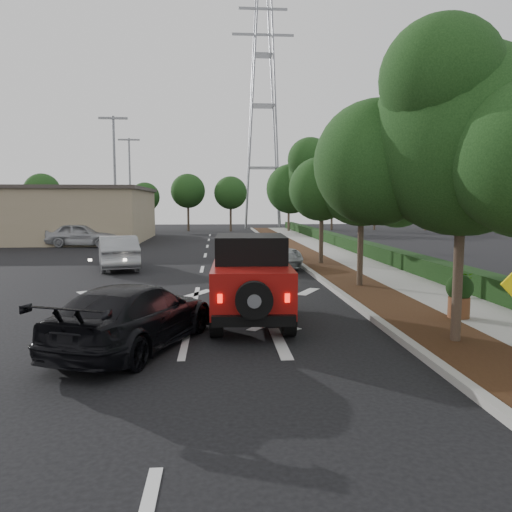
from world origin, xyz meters
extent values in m
plane|color=black|center=(0.00, 0.00, 0.00)|extent=(120.00, 120.00, 0.00)
cube|color=#9E9B93|center=(4.60, 12.00, 0.07)|extent=(0.20, 70.00, 0.15)
cube|color=black|center=(5.60, 12.00, 0.06)|extent=(1.80, 70.00, 0.12)
cube|color=gray|center=(7.50, 12.00, 0.06)|extent=(2.00, 70.00, 0.12)
cube|color=black|center=(8.90, 12.00, 0.40)|extent=(0.80, 70.00, 0.80)
cube|color=gray|center=(-16.00, 30.00, 2.00)|extent=(22.00, 12.00, 4.00)
cylinder|color=black|center=(0.76, 3.18, 0.41)|extent=(0.32, 0.83, 0.82)
cylinder|color=black|center=(2.36, 3.12, 0.41)|extent=(0.32, 0.83, 0.82)
cylinder|color=black|center=(0.66, 0.60, 0.41)|extent=(0.32, 0.83, 0.82)
cylinder|color=black|center=(2.27, 0.54, 0.41)|extent=(0.32, 0.83, 0.82)
cube|color=maroon|center=(1.51, 1.86, 0.98)|extent=(1.98, 3.86, 1.03)
cube|color=black|center=(1.52, 2.17, 1.82)|extent=(1.77, 2.15, 0.66)
cube|color=maroon|center=(1.56, 3.31, 0.89)|extent=(1.66, 1.12, 0.84)
cube|color=black|center=(1.44, -0.12, 0.51)|extent=(1.76, 0.25, 0.23)
cylinder|color=black|center=(1.43, -0.26, 0.98)|extent=(0.79, 0.25, 0.78)
cube|color=#FF190C|center=(0.74, -0.03, 0.98)|extent=(0.10, 0.04, 0.18)
cube|color=#FF190C|center=(2.14, -0.08, 0.98)|extent=(0.10, 0.04, 0.18)
imported|color=#B3B7BC|center=(2.69, 12.48, 0.69)|extent=(3.90, 5.45, 1.38)
imported|color=black|center=(-1.00, -0.12, 0.66)|extent=(3.40, 4.93, 1.33)
imported|color=#95989C|center=(-3.78, 12.54, 0.75)|extent=(2.68, 4.81, 1.50)
imported|color=#A2A3A9|center=(-8.42, 24.31, 0.82)|extent=(5.02, 2.61, 1.63)
cylinder|color=brown|center=(6.65, 1.48, 0.37)|extent=(0.58, 0.58, 0.52)
sphere|color=black|center=(6.65, 1.48, 0.87)|extent=(0.66, 0.66, 0.66)
imported|color=black|center=(6.65, 1.48, 0.95)|extent=(0.60, 0.54, 0.62)
camera|label=1|loc=(0.70, -10.24, 2.95)|focal=35.00mm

